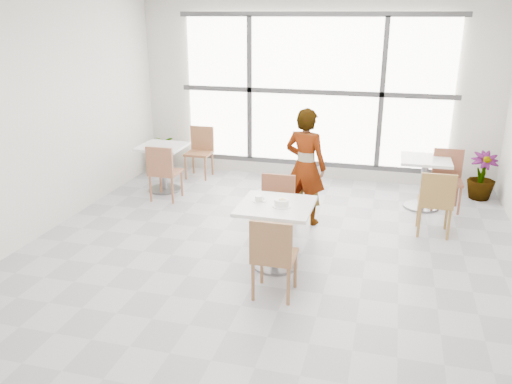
% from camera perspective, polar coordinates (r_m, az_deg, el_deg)
% --- Properties ---
extents(floor, '(7.00, 7.00, 0.00)m').
position_cam_1_polar(floor, '(5.94, 0.75, -8.21)').
color(floor, '#9E9EA5').
rests_on(floor, ground).
extents(wall_back, '(6.00, 0.00, 6.00)m').
position_cam_1_polar(wall_back, '(8.80, 6.49, 11.01)').
color(wall_back, silver).
rests_on(wall_back, ground).
extents(wall_front, '(6.00, 0.00, 6.00)m').
position_cam_1_polar(wall_front, '(2.41, -20.54, -13.11)').
color(wall_front, silver).
rests_on(wall_front, ground).
extents(wall_left, '(0.00, 7.00, 7.00)m').
position_cam_1_polar(wall_left, '(6.79, -24.76, 6.95)').
color(wall_left, silver).
rests_on(wall_left, ground).
extents(window, '(4.60, 0.07, 2.52)m').
position_cam_1_polar(window, '(8.74, 6.43, 10.96)').
color(window, white).
rests_on(window, ground).
extents(main_table, '(0.80, 0.80, 0.75)m').
position_cam_1_polar(main_table, '(5.74, 2.20, -3.51)').
color(main_table, white).
rests_on(main_table, ground).
extents(chair_near, '(0.42, 0.42, 0.87)m').
position_cam_1_polar(chair_near, '(5.11, 1.90, -6.76)').
color(chair_near, '#90623E').
rests_on(chair_near, ground).
extents(chair_far, '(0.42, 0.42, 0.87)m').
position_cam_1_polar(chair_far, '(6.33, 2.24, -1.50)').
color(chair_far, brown).
rests_on(chair_far, ground).
extents(oatmeal_bowl, '(0.21, 0.21, 0.09)m').
position_cam_1_polar(oatmeal_bowl, '(5.58, 2.85, -1.18)').
color(oatmeal_bowl, white).
rests_on(oatmeal_bowl, main_table).
extents(coffee_cup, '(0.16, 0.13, 0.07)m').
position_cam_1_polar(coffee_cup, '(5.73, 0.30, -0.77)').
color(coffee_cup, white).
rests_on(coffee_cup, main_table).
extents(person, '(0.66, 0.52, 1.59)m').
position_cam_1_polar(person, '(6.92, 5.49, 2.81)').
color(person, black).
rests_on(person, ground).
extents(bg_table_left, '(0.70, 0.70, 0.75)m').
position_cam_1_polar(bg_table_left, '(8.40, -10.26, 3.36)').
color(bg_table_left, silver).
rests_on(bg_table_left, ground).
extents(bg_table_right, '(0.70, 0.70, 0.75)m').
position_cam_1_polar(bg_table_right, '(7.91, 18.12, 1.70)').
color(bg_table_right, white).
rests_on(bg_table_right, ground).
extents(bg_chair_left_near, '(0.42, 0.42, 0.87)m').
position_cam_1_polar(bg_chair_left_near, '(7.91, -10.25, 2.48)').
color(bg_chair_left_near, '#90593E').
rests_on(bg_chair_left_near, ground).
extents(bg_chair_left_far, '(0.42, 0.42, 0.87)m').
position_cam_1_polar(bg_chair_left_far, '(9.07, -6.18, 4.83)').
color(bg_chair_left_far, '#945E3C').
rests_on(bg_chair_left_far, ground).
extents(bg_chair_right_near, '(0.42, 0.42, 0.87)m').
position_cam_1_polar(bg_chair_right_near, '(6.92, 19.30, -0.77)').
color(bg_chair_right_near, olive).
rests_on(bg_chair_right_near, ground).
extents(bg_chair_right_far, '(0.42, 0.42, 0.87)m').
position_cam_1_polar(bg_chair_right_far, '(8.00, 20.40, 1.75)').
color(bg_chair_right_far, brown).
rests_on(bg_chair_right_far, ground).
extents(plant_left, '(0.70, 0.64, 0.67)m').
position_cam_1_polar(plant_left, '(9.53, -10.36, 4.31)').
color(plant_left, '#487741').
rests_on(plant_left, ground).
extents(plant_right, '(0.45, 0.45, 0.74)m').
position_cam_1_polar(plant_right, '(8.64, 23.73, 1.65)').
color(plant_right, '#4A824B').
rests_on(plant_right, ground).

